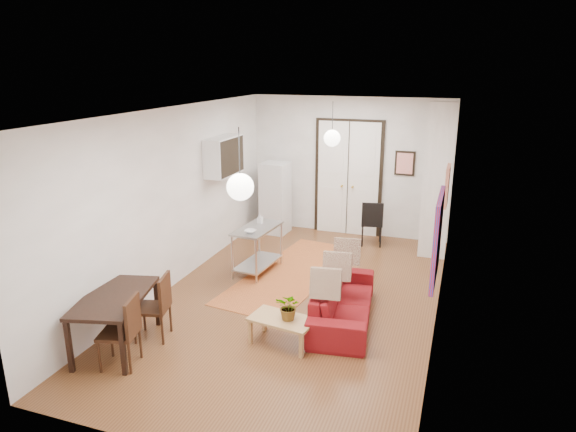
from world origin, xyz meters
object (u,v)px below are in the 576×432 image
(kitchen_counter, at_px, (258,244))
(dining_chair_near, at_px, (155,299))
(dining_chair_far, at_px, (123,323))
(fridge, at_px, (275,198))
(sofa, at_px, (343,301))
(black_side_chair, at_px, (373,218))
(coffee_table, at_px, (282,322))
(dining_table, at_px, (115,301))

(kitchen_counter, height_order, dining_chair_near, dining_chair_near)
(dining_chair_far, bearing_deg, fridge, 166.00)
(fridge, bearing_deg, dining_chair_near, -86.15)
(sofa, distance_m, black_side_chair, 3.43)
(sofa, height_order, dining_chair_near, dining_chair_near)
(coffee_table, bearing_deg, dining_table, -159.10)
(dining_table, bearing_deg, kitchen_counter, 75.59)
(coffee_table, bearing_deg, black_side_chair, 84.72)
(sofa, distance_m, coffee_table, 1.09)
(fridge, xyz_separation_m, dining_chair_near, (0.02, -4.66, -0.25))
(coffee_table, height_order, kitchen_counter, kitchen_counter)
(black_side_chair, bearing_deg, dining_chair_near, 55.17)
(kitchen_counter, relative_size, black_side_chair, 1.21)
(fridge, height_order, dining_table, fridge)
(sofa, relative_size, dining_chair_far, 2.22)
(sofa, bearing_deg, dining_table, 115.64)
(kitchen_counter, bearing_deg, dining_chair_near, -95.10)
(kitchen_counter, xyz_separation_m, dining_chair_far, (-0.45, -3.19, 0.01))
(black_side_chair, bearing_deg, sofa, 82.64)
(coffee_table, relative_size, dining_chair_far, 1.00)
(dining_chair_near, bearing_deg, black_side_chair, 141.57)
(coffee_table, distance_m, dining_table, 2.15)
(sofa, xyz_separation_m, coffee_table, (-0.60, -0.92, 0.03))
(coffee_table, relative_size, fridge, 0.58)
(sofa, height_order, kitchen_counter, kitchen_counter)
(fridge, bearing_deg, dining_table, -89.54)
(dining_chair_far, height_order, black_side_chair, black_side_chair)
(sofa, distance_m, dining_table, 3.10)
(dining_chair_near, bearing_deg, kitchen_counter, 155.45)
(dining_chair_near, relative_size, dining_chair_far, 1.00)
(sofa, height_order, dining_chair_far, dining_chair_far)
(dining_table, distance_m, dining_chair_near, 0.55)
(coffee_table, height_order, dining_table, dining_table)
(coffee_table, distance_m, black_side_chair, 4.35)
(sofa, relative_size, coffee_table, 2.22)
(black_side_chair, bearing_deg, dining_chair_far, 58.03)
(sofa, height_order, fridge, fridge)
(dining_chair_near, bearing_deg, coffee_table, 86.51)
(dining_chair_near, distance_m, black_side_chair, 5.10)
(sofa, distance_m, dining_chair_far, 3.00)
(sofa, distance_m, dining_chair_near, 2.61)
(coffee_table, xyz_separation_m, dining_chair_near, (-1.69, -0.32, 0.20))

